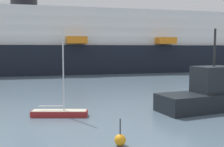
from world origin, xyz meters
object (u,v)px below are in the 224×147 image
sailboat_1 (60,112)px  fishing_boat_0 (210,95)px  channel_buoy_0 (120,140)px  cruise_ship (112,45)px

sailboat_1 → fishing_boat_0: fishing_boat_0 is taller
sailboat_1 → fishing_boat_0: bearing=11.2°
fishing_boat_0 → channel_buoy_0: bearing=-154.7°
fishing_boat_0 → channel_buoy_0: 11.75m
sailboat_1 → channel_buoy_0: size_ratio=4.56×
fishing_boat_0 → channel_buoy_0: size_ratio=6.43×
fishing_boat_0 → cruise_ship: cruise_ship is taller
fishing_boat_0 → cruise_ship: 39.73m
sailboat_1 → fishing_boat_0: 12.53m
fishing_boat_0 → cruise_ship: bearing=79.4°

